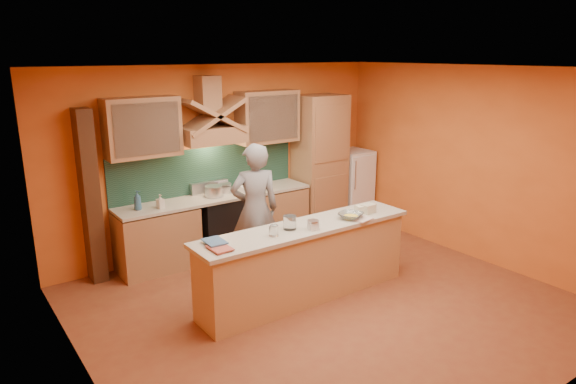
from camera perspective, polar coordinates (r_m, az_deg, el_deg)
floor at (r=6.42m, az=4.27°, el=-12.30°), size 5.50×5.00×0.01m
ceiling at (r=5.70m, az=4.84°, el=13.53°), size 5.50×5.00×0.01m
wall_back at (r=7.93m, az=-7.17°, el=3.76°), size 5.50×0.02×2.80m
wall_front at (r=4.41m, az=26.09°, el=-7.23°), size 5.50×0.02×2.80m
wall_left at (r=4.71m, az=-22.14°, el=-5.37°), size 0.02×5.00×2.80m
wall_right at (r=7.92m, az=19.99°, el=2.94°), size 0.02×5.00×2.80m
base_cabinet_left at (r=7.43m, az=-14.32°, el=-5.20°), size 1.10×0.60×0.86m
base_cabinet_right at (r=8.25m, az=-1.98°, el=-2.64°), size 1.10×0.60×0.86m
counter_top at (r=7.65m, az=-7.94°, el=-0.55°), size 3.00×0.62×0.04m
stove at (r=7.79m, az=-7.82°, el=-3.74°), size 0.60×0.58×0.90m
backsplash at (r=7.81m, az=-9.02°, el=2.39°), size 3.00×0.03×0.70m
range_hood at (r=7.50m, az=-8.38°, el=6.31°), size 0.92×0.50×0.24m
hood_chimney at (r=7.52m, az=-8.91°, el=10.77°), size 0.30×0.30×0.50m
upper_cabinet_left at (r=7.15m, az=-15.90°, el=6.92°), size 1.00×0.35×0.80m
upper_cabinet_right at (r=8.04m, az=-2.29°, el=8.36°), size 1.00×0.35×0.80m
pantry_column at (r=8.64m, az=3.51°, el=3.11°), size 0.80×0.60×2.30m
fridge at (r=9.23m, az=7.08°, el=0.63°), size 0.58×0.60×1.30m
trim_column_left at (r=7.13m, az=-21.12°, el=-0.56°), size 0.20×0.30×2.30m
island_body at (r=6.39m, az=1.92°, el=-8.05°), size 2.80×0.55×0.88m
island_top at (r=6.21m, az=1.96°, el=-3.98°), size 2.90×0.62×0.05m
person at (r=6.95m, az=-3.69°, el=-1.97°), size 0.77×0.62×1.82m
pot_large at (r=7.60m, az=-8.25°, el=-0.06°), size 0.30×0.30×0.16m
pot_small at (r=7.78m, az=-7.05°, el=0.24°), size 0.22×0.22×0.13m
soap_bottle_a at (r=7.15m, az=-14.00°, el=-1.02°), size 0.10×0.11×0.19m
soap_bottle_b at (r=7.15m, az=-16.38°, el=-0.89°), size 0.14×0.14×0.26m
bowl_back at (r=7.99m, az=-3.55°, el=0.67°), size 0.29×0.29×0.07m
dish_rack at (r=7.77m, az=-4.35°, el=0.33°), size 0.29×0.23×0.10m
book_lower at (r=5.47m, az=-8.55°, el=-6.46°), size 0.21×0.28×0.03m
book_upper at (r=5.62m, az=-9.13°, el=-5.67°), size 0.22×0.29×0.02m
jar_large at (r=6.05m, az=0.20°, el=-3.42°), size 0.18×0.18×0.17m
jar_small at (r=5.85m, az=-1.61°, el=-4.33°), size 0.11×0.11×0.12m
kitchen_scale at (r=6.06m, az=2.81°, el=-3.77°), size 0.13×0.13×0.09m
mixing_bowl at (r=6.50m, az=6.99°, el=-2.63°), size 0.40×0.40×0.07m
cloth at (r=6.48m, az=8.27°, el=-3.00°), size 0.27×0.23×0.02m
grocery_bag_a at (r=6.76m, az=8.85°, el=-1.82°), size 0.19×0.16×0.12m
grocery_bag_b at (r=6.74m, az=8.23°, el=-1.90°), size 0.19×0.17×0.10m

